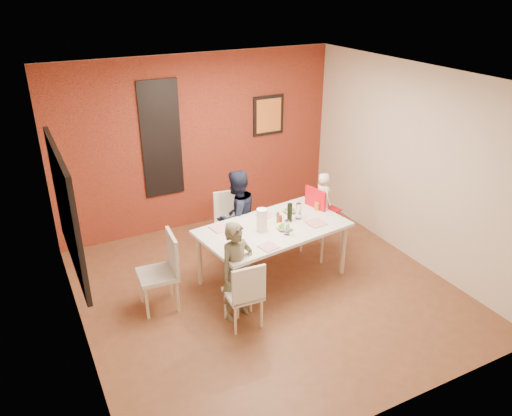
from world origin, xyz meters
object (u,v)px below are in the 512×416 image
child_near (237,271)px  child_far (237,216)px  chair_near (246,292)px  wine_bottle (290,213)px  dining_table (273,232)px  high_chair (321,214)px  chair_far (230,220)px  paper_towel_roll (262,220)px  chair_left (164,267)px  toddler (323,194)px

child_near → child_far: size_ratio=0.92×
chair_near → wine_bottle: 1.36m
dining_table → high_chair: (0.92, 0.27, -0.07)m
high_chair → child_near: (-1.67, -0.78, -0.02)m
dining_table → high_chair: high_chair is taller
chair_far → paper_towel_roll: 1.05m
chair_far → high_chair: high_chair is taller
child_near → chair_near: bearing=-105.0°
chair_near → chair_far: chair_far is taller
chair_near → chair_left: bearing=-46.4°
chair_near → paper_towel_roll: paper_towel_roll is taller
chair_left → wine_bottle: size_ratio=3.86×
chair_near → chair_left: size_ratio=0.88×
wine_bottle → chair_left: bearing=179.0°
wine_bottle → dining_table: bearing=-171.0°
chair_far → chair_left: (-1.26, -0.86, 0.03)m
chair_left → child_near: (0.69, -0.58, 0.07)m
dining_table → paper_towel_roll: bearing=-171.0°
chair_near → paper_towel_roll: 1.03m
child_near → chair_left: bearing=126.1°
high_chair → wine_bottle: bearing=97.0°
child_near → toddler: 1.90m
dining_table → paper_towel_roll: size_ratio=6.70×
dining_table → chair_near: bearing=-135.6°
chair_near → paper_towel_roll: (0.58, 0.71, 0.46)m
wine_bottle → chair_near: bearing=-142.5°
chair_far → paper_towel_roll: (0.01, -0.96, 0.42)m
chair_left → chair_near: bearing=44.4°
child_far → wine_bottle: 0.83m
chair_near → toddler: toddler is taller
child_far → high_chair: bearing=142.2°
wine_bottle → chair_far: bearing=116.9°
high_chair → child_far: size_ratio=0.79×
high_chair → chair_near: bearing=108.9°
dining_table → toddler: size_ratio=3.22×
child_near → wine_bottle: size_ratio=4.91×
child_far → wine_bottle: (0.46, -0.65, 0.24)m
toddler → paper_towel_roll: toddler is taller
chair_near → child_near: size_ratio=0.69×
chair_left → child_near: 0.90m
high_chair → wine_bottle: high_chair is taller
high_chair → paper_towel_roll: paper_towel_roll is taller
chair_near → child_far: 1.55m
child_near → wine_bottle: (1.02, 0.55, 0.29)m
child_far → paper_towel_roll: 0.76m
dining_table → chair_far: 0.97m
dining_table → child_near: (-0.75, -0.51, -0.10)m
dining_table → paper_towel_roll: (-0.18, -0.03, 0.22)m
chair_far → chair_left: bearing=-137.9°
dining_table → child_near: size_ratio=1.62×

